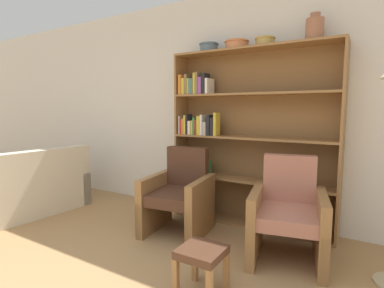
# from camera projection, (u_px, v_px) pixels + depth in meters

# --- Properties ---
(wall_back) EXTENTS (12.00, 0.06, 2.75)m
(wall_back) POSITION_uv_depth(u_px,v_px,m) (242.00, 107.00, 3.63)
(wall_back) COLOR silver
(wall_back) RESTS_ON ground
(bookshelf) EXTENTS (1.91, 0.30, 2.03)m
(bookshelf) POSITION_uv_depth(u_px,v_px,m) (237.00, 140.00, 3.52)
(bookshelf) COLOR olive
(bookshelf) RESTS_ON ground
(bowl_brass) EXTENTS (0.24, 0.24, 0.11)m
(bowl_brass) POSITION_uv_depth(u_px,v_px,m) (209.00, 47.00, 3.57)
(bowl_brass) COLOR slate
(bowl_brass) RESTS_ON bookshelf
(bowl_olive) EXTENTS (0.28, 0.28, 0.10)m
(bowl_olive) POSITION_uv_depth(u_px,v_px,m) (237.00, 44.00, 3.39)
(bowl_olive) COLOR #C67547
(bowl_olive) RESTS_ON bookshelf
(bowl_cream) EXTENTS (0.22, 0.22, 0.09)m
(bowl_cream) POSITION_uv_depth(u_px,v_px,m) (265.00, 41.00, 3.22)
(bowl_cream) COLOR tan
(bowl_cream) RESTS_ON bookshelf
(vase_tall) EXTENTS (0.17, 0.17, 0.27)m
(vase_tall) POSITION_uv_depth(u_px,v_px,m) (315.00, 29.00, 2.96)
(vase_tall) COLOR #A36647
(vase_tall) RESTS_ON bookshelf
(couch) EXTENTS (0.96, 1.67, 0.85)m
(couch) POSITION_uv_depth(u_px,v_px,m) (19.00, 191.00, 3.82)
(couch) COLOR beige
(couch) RESTS_ON ground
(armchair_leather) EXTENTS (0.73, 0.76, 0.91)m
(armchair_leather) POSITION_uv_depth(u_px,v_px,m) (179.00, 195.00, 3.30)
(armchair_leather) COLOR olive
(armchair_leather) RESTS_ON ground
(armchair_cushioned) EXTENTS (0.77, 0.80, 0.91)m
(armchair_cushioned) POSITION_uv_depth(u_px,v_px,m) (288.00, 215.00, 2.70)
(armchair_cushioned) COLOR olive
(armchair_cushioned) RESTS_ON ground
(footstool) EXTENTS (0.31, 0.31, 0.36)m
(footstool) POSITION_uv_depth(u_px,v_px,m) (202.00, 258.00, 2.16)
(footstool) COLOR olive
(footstool) RESTS_ON ground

